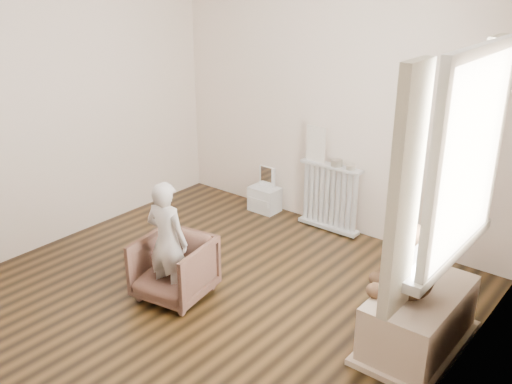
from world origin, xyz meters
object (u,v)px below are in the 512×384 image
Objects in this scene: toy_vanity at (265,186)px; radiator at (330,192)px; plush_cat at (464,210)px; armchair at (174,268)px; child at (167,241)px; toy_bench at (419,320)px; teddy_bear at (411,262)px.

radiator is at bearing 2.23° from toy_vanity.
radiator is at bearing 166.18° from plush_cat.
armchair is 1.85× the size of plush_cat.
radiator is 1.86m from child.
radiator is at bearing -108.80° from child.
toy_bench is at bearing 9.21° from armchair.
plush_cat is at bearing 31.74° from teddy_bear.
radiator reaches higher than toy_bench.
armchair reaches higher than toy_bench.
plush_cat is (0.20, 0.26, 0.33)m from teddy_bear.
child reaches higher than toy_bench.
teddy_bear is at bearing -107.63° from plush_cat.
radiator is 1.40× the size of toy_vanity.
teddy_bear reaches higher than armchair.
plush_cat is (1.88, 0.75, 0.75)m from armchair.
plush_cat is at bearing -23.07° from toy_vanity.
armchair is 1.80m from teddy_bear.
armchair is 1.04× the size of teddy_bear.
plush_cat reaches higher than armchair.
radiator is 1.88m from toy_bench.
teddy_bear is (1.68, 0.49, 0.42)m from armchair.
radiator reaches higher than armchair.
armchair is 1.84m from toy_bench.
armchair is at bearing -161.14° from toy_bench.
plush_cat reaches higher than toy_vanity.
toy_bench is 0.49m from teddy_bear.
toy_bench is at bearing -27.61° from toy_vanity.
toy_vanity reaches higher than armchair.
radiator is 1.24× the size of armchair.
radiator is 2.29× the size of plush_cat.
radiator is 1.29× the size of teddy_bear.
toy_bench is (2.21, -1.16, -0.08)m from toy_vanity.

